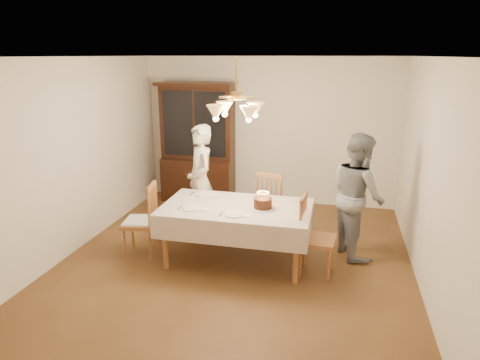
% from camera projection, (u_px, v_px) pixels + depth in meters
% --- Properties ---
extents(ground, '(5.00, 5.00, 0.00)m').
position_uv_depth(ground, '(237.00, 260.00, 5.68)').
color(ground, '#533217').
rests_on(ground, ground).
extents(room_shell, '(5.00, 5.00, 5.00)m').
position_uv_depth(room_shell, '(236.00, 143.00, 5.24)').
color(room_shell, white).
rests_on(room_shell, ground).
extents(dining_table, '(1.90, 1.10, 0.76)m').
position_uv_depth(dining_table, '(236.00, 212.00, 5.49)').
color(dining_table, brown).
rests_on(dining_table, ground).
extents(china_hutch, '(1.38, 0.54, 2.16)m').
position_uv_depth(china_hutch, '(198.00, 145.00, 7.77)').
color(china_hutch, black).
rests_on(china_hutch, ground).
extents(chair_far_side, '(0.54, 0.53, 1.00)m').
position_uv_depth(chair_far_side, '(274.00, 206.00, 6.39)').
color(chair_far_side, brown).
rests_on(chair_far_side, ground).
extents(chair_left_end, '(0.49, 0.51, 1.00)m').
position_uv_depth(chair_left_end, '(140.00, 223.00, 5.73)').
color(chair_left_end, brown).
rests_on(chair_left_end, ground).
extents(chair_right_end, '(0.45, 0.47, 1.00)m').
position_uv_depth(chair_right_end, '(316.00, 240.00, 5.22)').
color(chair_right_end, brown).
rests_on(chair_right_end, ground).
extents(elderly_woman, '(0.68, 0.73, 1.67)m').
position_uv_depth(elderly_woman, '(201.00, 181.00, 6.27)').
color(elderly_woman, beige).
rests_on(elderly_woman, ground).
extents(adult_in_grey, '(0.90, 1.00, 1.67)m').
position_uv_depth(adult_in_grey, '(358.00, 195.00, 5.65)').
color(adult_in_grey, slate).
rests_on(adult_in_grey, ground).
extents(birthday_cake, '(0.30, 0.30, 0.22)m').
position_uv_depth(birthday_cake, '(263.00, 204.00, 5.36)').
color(birthday_cake, white).
rests_on(birthday_cake, dining_table).
extents(place_setting_near_left, '(0.39, 0.24, 0.02)m').
position_uv_depth(place_setting_near_left, '(193.00, 208.00, 5.36)').
color(place_setting_near_left, white).
rests_on(place_setting_near_left, dining_table).
extents(place_setting_near_right, '(0.39, 0.24, 0.02)m').
position_uv_depth(place_setting_near_right, '(235.00, 215.00, 5.16)').
color(place_setting_near_right, white).
rests_on(place_setting_near_right, dining_table).
extents(place_setting_far_left, '(0.40, 0.25, 0.02)m').
position_uv_depth(place_setting_far_left, '(204.00, 194.00, 5.91)').
color(place_setting_far_left, white).
rests_on(place_setting_far_left, dining_table).
extents(chandelier, '(0.62, 0.62, 0.73)m').
position_uv_depth(chandelier, '(236.00, 111.00, 5.13)').
color(chandelier, '#BF8C3F').
rests_on(chandelier, ground).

